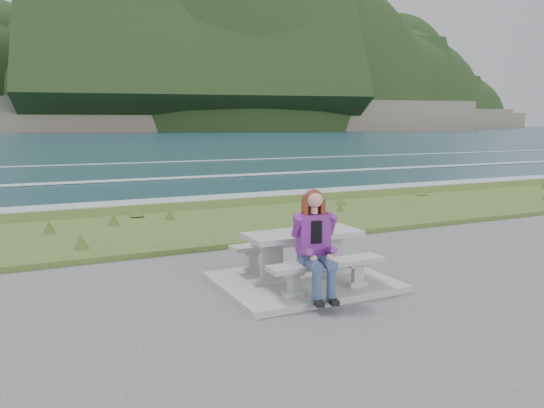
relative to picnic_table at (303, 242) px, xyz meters
name	(u,v)px	position (x,y,z in m)	size (l,w,h in m)	color
concrete_slab	(303,282)	(0.00, 0.00, -0.63)	(2.60, 2.10, 0.10)	gray
picnic_table	(303,242)	(0.00, 0.00, 0.00)	(1.80, 0.75, 0.75)	gray
bench_landward	(327,268)	(0.00, -0.70, -0.23)	(1.80, 0.35, 0.45)	gray
bench_seaward	(283,248)	(0.00, 0.70, -0.23)	(1.80, 0.35, 0.45)	gray
grass_verge	(202,229)	(0.00, 5.00, -0.68)	(160.00, 4.50, 0.22)	#355821
shore_drop	(170,211)	(0.00, 7.90, -0.68)	(160.00, 0.80, 2.20)	#6F5F53
ocean	(94,197)	(0.00, 25.09, -2.42)	(1600.00, 1600.00, 0.09)	#1C3F4F
headland_range	(271,115)	(190.21, 398.18, 9.27)	(729.83, 363.95, 223.39)	#6F5F53
seated_woman	(317,258)	(-0.24, -0.84, -0.03)	(0.55, 0.82, 1.50)	navy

